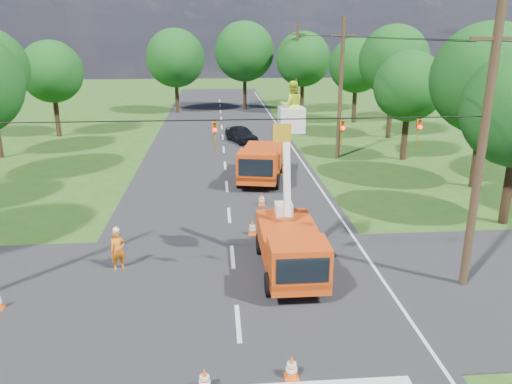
{
  "coord_description": "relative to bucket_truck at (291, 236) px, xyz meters",
  "views": [
    {
      "loc": [
        -0.55,
        -14.02,
        9.0
      ],
      "look_at": [
        1.05,
        5.83,
        2.6
      ],
      "focal_mm": 35.0,
      "sensor_mm": 36.0,
      "label": 1
    }
  ],
  "objects": [
    {
      "name": "signal_span",
      "position": [
        0.04,
        -1.43,
        4.3
      ],
      "size": [
        18.0,
        0.29,
        1.07
      ],
      "color": "black",
      "rests_on": "ground"
    },
    {
      "name": "road_main",
      "position": [
        -2.18,
        16.58,
        -1.57
      ],
      "size": [
        12.0,
        100.0,
        0.06
      ],
      "primitive_type": "cube",
      "color": "black",
      "rests_on": "ground"
    },
    {
      "name": "road_cross",
      "position": [
        -2.18,
        -1.42,
        -1.57
      ],
      "size": [
        56.0,
        10.0,
        0.07
      ],
      "primitive_type": "cube",
      "color": "black",
      "rests_on": "ground"
    },
    {
      "name": "tree_far_c",
      "position": [
        7.32,
        40.58,
        4.49
      ],
      "size": [
        6.2,
        6.2,
        9.18
      ],
      "color": "#382616",
      "rests_on": "ground"
    },
    {
      "name": "bucket_truck",
      "position": [
        0.0,
        0.0,
        0.0
      ],
      "size": [
        2.3,
        5.68,
        7.35
      ],
      "rotation": [
        0.0,
        0.0,
        0.01
      ],
      "color": "#C7410E",
      "rests_on": "ground"
    },
    {
      "name": "tree_right_d",
      "position": [
        12.62,
        25.58,
        5.1
      ],
      "size": [
        6.0,
        6.0,
        9.7
      ],
      "color": "#382616",
      "rests_on": "ground"
    },
    {
      "name": "tree_right_c",
      "position": [
        11.02,
        17.58,
        3.74
      ],
      "size": [
        5.0,
        5.0,
        7.83
      ],
      "color": "#382616",
      "rests_on": "ground"
    },
    {
      "name": "pole_right_far",
      "position": [
        6.32,
        38.58,
        3.53
      ],
      "size": [
        1.8,
        0.3,
        10.0
      ],
      "color": "#4C3823",
      "rests_on": "ground"
    },
    {
      "name": "traffic_cone_2",
      "position": [
        -1.18,
        3.97,
        -1.22
      ],
      "size": [
        0.38,
        0.38,
        0.71
      ],
      "color": "#F7560D",
      "rests_on": "ground"
    },
    {
      "name": "distant_car",
      "position": [
        -0.6,
        24.5,
        -0.88
      ],
      "size": [
        3.06,
        4.4,
        1.39
      ],
      "primitive_type": "imported",
      "rotation": [
        0.0,
        0.0,
        0.39
      ],
      "color": "black",
      "rests_on": "ground"
    },
    {
      "name": "traffic_cone_3",
      "position": [
        -0.37,
        8.05,
        -1.22
      ],
      "size": [
        0.38,
        0.38,
        0.71
      ],
      "color": "#F7560D",
      "rests_on": "ground"
    },
    {
      "name": "tree_right_e",
      "position": [
        11.62,
        33.58,
        4.24
      ],
      "size": [
        5.6,
        5.6,
        8.63
      ],
      "color": "#382616",
      "rests_on": "ground"
    },
    {
      "name": "ground_worker",
      "position": [
        -6.71,
        0.89,
        -0.74
      ],
      "size": [
        0.72,
        0.61,
        1.66
      ],
      "primitive_type": "imported",
      "rotation": [
        0.0,
        0.0,
        0.42
      ],
      "color": "#FF9E15",
      "rests_on": "ground"
    },
    {
      "name": "edge_line",
      "position": [
        3.42,
        16.58,
        -1.57
      ],
      "size": [
        0.12,
        90.0,
        0.02
      ],
      "primitive_type": "cube",
      "color": "silver",
      "rests_on": "ground"
    },
    {
      "name": "tree_right_b",
      "position": [
        12.82,
        10.58,
        4.86
      ],
      "size": [
        6.4,
        6.4,
        9.65
      ],
      "color": "#382616",
      "rests_on": "ground"
    },
    {
      "name": "pole_right_mid",
      "position": [
        6.32,
        18.58,
        3.53
      ],
      "size": [
        1.8,
        0.3,
        10.0
      ],
      "color": "#4C3823",
      "rests_on": "ground"
    },
    {
      "name": "pole_right_near",
      "position": [
        6.32,
        -1.42,
        3.53
      ],
      "size": [
        1.8,
        0.3,
        10.0
      ],
      "color": "#4C3823",
      "rests_on": "ground"
    },
    {
      "name": "traffic_cone_6",
      "position": [
        1.66,
        14.11,
        -1.22
      ],
      "size": [
        0.38,
        0.38,
        0.71
      ],
      "color": "#F7560D",
      "rests_on": "ground"
    },
    {
      "name": "tree_far_a",
      "position": [
        -7.18,
        41.58,
        4.61
      ],
      "size": [
        6.6,
        6.6,
        9.5
      ],
      "color": "#382616",
      "rests_on": "ground"
    },
    {
      "name": "traffic_cone_1",
      "position": [
        -0.86,
        -6.17,
        -1.22
      ],
      "size": [
        0.38,
        0.38,
        0.71
      ],
      "color": "#F7560D",
      "rests_on": "ground"
    },
    {
      "name": "traffic_cone_0",
      "position": [
        -3.2,
        -6.51,
        -1.22
      ],
      "size": [
        0.38,
        0.38,
        0.71
      ],
      "color": "#F7560D",
      "rests_on": "ground"
    },
    {
      "name": "ground",
      "position": [
        -2.18,
        16.58,
        -1.57
      ],
      "size": [
        140.0,
        140.0,
        0.0
      ],
      "primitive_type": "plane",
      "color": "#275319",
      "rests_on": "ground"
    },
    {
      "name": "second_truck",
      "position": [
        0.04,
        12.79,
        -0.35
      ],
      "size": [
        3.54,
        6.61,
        2.35
      ],
      "rotation": [
        0.0,
        0.0,
        -0.21
      ],
      "color": "#C7410E",
      "rests_on": "ground"
    },
    {
      "name": "tree_left_f",
      "position": [
        -16.98,
        28.58,
        4.11
      ],
      "size": [
        5.4,
        5.4,
        8.4
      ],
      "color": "#382616",
      "rests_on": "ground"
    },
    {
      "name": "tree_far_b",
      "position": [
        0.82,
        43.58,
        5.23
      ],
      "size": [
        7.0,
        7.0,
        10.32
      ],
      "color": "#382616",
      "rests_on": "ground"
    }
  ]
}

